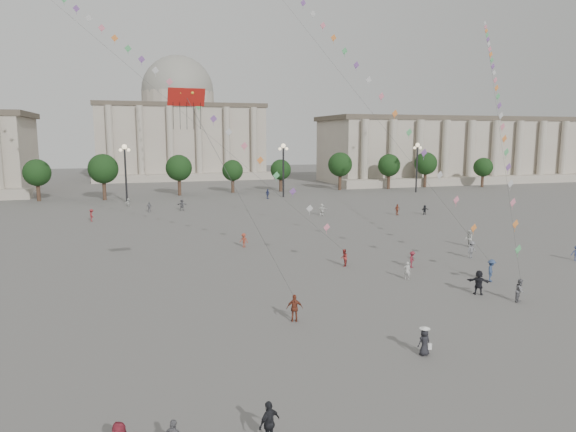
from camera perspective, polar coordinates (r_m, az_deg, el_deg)
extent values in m
plane|color=#5A5855|center=(33.55, 8.49, -12.45)|extent=(360.00, 360.00, 0.00)
cube|color=#AA9C8F|center=(151.75, 19.12, 6.85)|extent=(80.00, 22.00, 16.00)
cube|color=brown|center=(151.76, 19.29, 10.09)|extent=(81.60, 22.44, 1.20)
cube|color=#AA9C8F|center=(141.78, 22.04, 3.74)|extent=(84.00, 4.00, 2.00)
cube|color=#AA9C8F|center=(158.79, -11.94, 7.94)|extent=(46.00, 30.00, 20.00)
cube|color=brown|center=(159.00, -12.07, 11.76)|extent=(46.92, 30.60, 1.20)
cube|color=#AA9C8F|center=(142.28, -11.24, 4.24)|extent=(48.30, 4.00, 2.00)
cylinder|color=#AA9C8F|center=(159.11, -12.09, 12.44)|extent=(21.00, 21.00, 5.00)
sphere|color=gray|center=(159.29, -12.12, 13.34)|extent=(21.00, 21.00, 21.00)
cylinder|color=#3C2A1E|center=(107.97, -25.43, 2.52)|extent=(0.70, 0.70, 3.52)
sphere|color=black|center=(107.68, -25.56, 4.46)|extent=(5.12, 5.12, 5.12)
cylinder|color=#3C2A1E|center=(106.80, -19.06, 2.83)|extent=(0.70, 0.70, 3.52)
sphere|color=black|center=(106.50, -19.16, 4.80)|extent=(5.12, 5.12, 5.12)
cylinder|color=#3C2A1E|center=(106.97, -12.62, 3.11)|extent=(0.70, 0.70, 3.52)
sphere|color=black|center=(106.67, -12.69, 5.08)|extent=(5.12, 5.12, 5.12)
cylinder|color=#3C2A1E|center=(108.47, -6.28, 3.35)|extent=(0.70, 0.70, 3.52)
sphere|color=black|center=(108.18, -6.31, 5.29)|extent=(5.12, 5.12, 5.12)
cylinder|color=#3C2A1E|center=(111.26, -0.18, 3.54)|extent=(0.70, 0.70, 3.52)
sphere|color=black|center=(110.98, -0.18, 5.43)|extent=(5.12, 5.12, 5.12)
cylinder|color=#3C2A1E|center=(115.24, 5.56, 3.69)|extent=(0.70, 0.70, 3.52)
sphere|color=black|center=(114.96, 5.59, 5.51)|extent=(5.12, 5.12, 5.12)
cylinder|color=#3C2A1E|center=(120.28, 10.87, 3.79)|extent=(0.70, 0.70, 3.52)
sphere|color=black|center=(120.02, 10.92, 5.54)|extent=(5.12, 5.12, 5.12)
cylinder|color=#3C2A1E|center=(126.27, 15.72, 3.85)|extent=(0.70, 0.70, 3.52)
sphere|color=black|center=(126.02, 15.79, 5.52)|extent=(5.12, 5.12, 5.12)
cylinder|color=#3C2A1E|center=(133.07, 20.10, 3.88)|extent=(0.70, 0.70, 3.52)
sphere|color=black|center=(132.84, 20.18, 5.46)|extent=(5.12, 5.12, 5.12)
cylinder|color=#262628|center=(98.47, -17.58, 4.32)|extent=(0.36, 0.36, 10.00)
sphere|color=#FFE5B2|center=(98.23, -17.72, 7.34)|extent=(0.90, 0.90, 0.90)
sphere|color=#FFE5B2|center=(98.25, -18.12, 6.98)|extent=(0.60, 0.60, 0.60)
sphere|color=#FFE5B2|center=(98.23, -17.30, 7.01)|extent=(0.60, 0.60, 0.60)
cylinder|color=#262628|center=(102.50, -0.52, 4.90)|extent=(0.36, 0.36, 10.00)
sphere|color=#FFE5B2|center=(102.27, -0.52, 7.81)|extent=(0.90, 0.90, 0.90)
sphere|color=#FFE5B2|center=(102.09, -0.90, 7.47)|extent=(0.60, 0.60, 0.60)
sphere|color=#FFE5B2|center=(102.48, -0.14, 7.47)|extent=(0.60, 0.60, 0.60)
cylinder|color=#262628|center=(114.53, 14.11, 5.05)|extent=(0.36, 0.36, 10.00)
sphere|color=#FFE5B2|center=(114.33, 14.21, 7.65)|extent=(0.90, 0.90, 0.90)
sphere|color=#FFE5B2|center=(113.98, 13.89, 7.36)|extent=(0.60, 0.60, 0.60)
sphere|color=#FFE5B2|center=(114.70, 14.50, 7.35)|extent=(0.60, 0.60, 0.60)
imported|color=navy|center=(99.95, -2.29, 2.47)|extent=(1.18, 1.08, 1.94)
imported|color=black|center=(42.55, 20.43, -6.93)|extent=(1.79, 1.50, 1.93)
imported|color=silver|center=(92.85, -17.31, 1.45)|extent=(1.23, 1.38, 1.52)
imported|color=slate|center=(54.61, 19.76, -3.54)|extent=(1.27, 0.92, 1.77)
imported|color=white|center=(79.04, 3.78, 0.71)|extent=(1.72, 1.43, 1.85)
imported|color=maroon|center=(49.27, 13.64, -4.71)|extent=(1.11, 1.12, 1.55)
imported|color=black|center=(82.70, 14.95, 0.67)|extent=(1.45, 0.73, 1.50)
imported|color=slate|center=(86.04, -11.70, 1.22)|extent=(1.81, 1.00, 1.86)
imported|color=#B4B4AF|center=(45.21, 13.10, -5.92)|extent=(0.67, 0.64, 1.55)
imported|color=slate|center=(85.51, -15.17, 0.96)|extent=(0.95, 0.43, 1.60)
imported|color=maroon|center=(78.68, -20.98, 0.08)|extent=(0.98, 1.30, 1.78)
imported|color=#9F3F2B|center=(56.68, -4.93, -2.70)|extent=(1.15, 1.11, 1.57)
imported|color=brown|center=(81.13, 12.03, 0.70)|extent=(1.08, 0.65, 1.71)
imported|color=silver|center=(60.06, 19.44, -2.36)|extent=(0.91, 1.06, 1.91)
imported|color=brown|center=(34.35, 0.75, -10.19)|extent=(1.16, 0.70, 1.84)
imported|color=black|center=(21.90, -2.09, -22.00)|extent=(1.15, 0.93, 1.83)
imported|color=#9C2E2A|center=(48.60, 6.24, -4.64)|extent=(0.95, 1.01, 1.65)
imported|color=navy|center=(46.65, 21.66, -5.65)|extent=(1.33, 1.39, 1.89)
imported|color=slate|center=(41.88, 24.40, -7.55)|extent=(1.07, 1.02, 1.75)
imported|color=black|center=(30.43, 14.91, -13.38)|extent=(0.81, 0.58, 1.55)
cone|color=white|center=(30.13, 14.98, -11.89)|extent=(0.52, 0.52, 0.14)
cylinder|color=white|center=(30.15, 14.98, -12.00)|extent=(0.60, 0.60, 0.02)
cube|color=white|center=(30.53, 15.46, -13.79)|extent=(0.22, 0.10, 0.35)
cube|color=#AD1812|center=(31.78, -11.23, 12.84)|extent=(2.24, 0.72, 1.02)
cube|color=#1A923D|center=(31.73, -11.88, 13.28)|extent=(0.37, 0.22, 0.34)
cube|color=#1B3696|center=(31.80, -10.59, 13.30)|extent=(0.37, 0.22, 0.34)
sphere|color=gold|center=(31.69, -11.87, 13.28)|extent=(0.20, 0.20, 0.20)
sphere|color=gold|center=(31.76, -10.58, 13.31)|extent=(0.20, 0.20, 0.20)
cylinder|color=#3F3F3F|center=(32.18, -4.98, 1.47)|extent=(0.02, 0.02, 14.44)
cylinder|color=#3F3F3F|center=(59.20, -16.58, 15.06)|extent=(0.02, 0.02, 58.60)
cube|color=pink|center=(48.57, 4.33, -1.26)|extent=(0.76, 0.25, 0.76)
cube|color=silver|center=(48.91, 2.42, 0.84)|extent=(0.76, 0.25, 0.76)
cube|color=#8351A2|center=(49.38, 0.54, 2.75)|extent=(0.76, 0.25, 0.76)
cube|color=#55B96E|center=(49.95, -1.30, 4.54)|extent=(0.76, 0.25, 0.76)
cube|color=orange|center=(50.63, -3.11, 6.21)|extent=(0.76, 0.25, 0.76)
cube|color=pink|center=(51.40, -4.87, 7.78)|extent=(0.76, 0.25, 0.76)
cube|color=silver|center=(52.25, -6.60, 9.26)|extent=(0.76, 0.25, 0.76)
cube|color=#8351A2|center=(53.19, -8.27, 10.64)|extent=(0.76, 0.25, 0.76)
cube|color=#55B96E|center=(54.19, -9.91, 11.95)|extent=(0.76, 0.25, 0.76)
cube|color=orange|center=(55.26, -11.49, 13.17)|extent=(0.76, 0.25, 0.76)
cube|color=pink|center=(56.39, -13.03, 14.32)|extent=(0.76, 0.25, 0.76)
cube|color=silver|center=(57.57, -14.52, 15.40)|extent=(0.76, 0.25, 0.76)
cube|color=#8351A2|center=(58.81, -15.96, 16.40)|extent=(0.76, 0.25, 0.76)
cube|color=#55B96E|center=(60.10, -17.35, 17.35)|extent=(0.76, 0.25, 0.76)
cube|color=orange|center=(61.43, -18.70, 18.23)|extent=(0.76, 0.25, 0.76)
cube|color=pink|center=(62.80, -20.00, 19.05)|extent=(0.76, 0.25, 0.76)
cube|color=silver|center=(64.21, -21.26, 19.82)|extent=(0.76, 0.25, 0.76)
cube|color=#8351A2|center=(65.66, -22.47, 20.54)|extent=(0.76, 0.25, 0.76)
cylinder|color=#3F3F3F|center=(65.81, 1.69, 20.39)|extent=(0.02, 0.02, 72.34)
cube|color=orange|center=(47.05, 19.94, -1.25)|extent=(0.76, 0.25, 0.76)
cube|color=pink|center=(47.88, 18.20, 1.72)|extent=(0.76, 0.25, 0.76)
cube|color=silver|center=(48.88, 16.51, 4.39)|extent=(0.76, 0.25, 0.76)
cube|color=#8351A2|center=(50.03, 14.88, 6.81)|extent=(0.76, 0.25, 0.76)
cube|color=#55B96E|center=(51.31, 13.31, 9.04)|extent=(0.76, 0.25, 0.76)
cube|color=orange|center=(52.69, 11.80, 11.08)|extent=(0.76, 0.25, 0.76)
cube|color=pink|center=(54.17, 10.34, 12.97)|extent=(0.76, 0.25, 0.76)
cube|color=silver|center=(55.73, 8.95, 14.70)|extent=(0.76, 0.25, 0.76)
cube|color=#8351A2|center=(57.36, 7.61, 16.30)|extent=(0.76, 0.25, 0.76)
cube|color=#55B96E|center=(59.06, 6.32, 17.77)|extent=(0.76, 0.25, 0.76)
cube|color=orange|center=(60.82, 5.09, 19.12)|extent=(0.76, 0.25, 0.76)
cube|color=pink|center=(62.63, 3.91, 20.37)|extent=(0.76, 0.25, 0.76)
cube|color=silver|center=(64.48, 2.78, 21.53)|extent=(0.76, 0.25, 0.76)
cube|color=#8351A2|center=(66.37, 1.70, 22.59)|extent=(0.76, 0.25, 0.76)
cylinder|color=#3F3F3F|center=(68.74, 22.08, 11.70)|extent=(0.02, 0.02, 64.16)
cube|color=#55B96E|center=(43.55, 24.21, -3.38)|extent=(0.76, 0.25, 0.76)
cube|color=orange|center=(45.58, 23.96, -0.81)|extent=(0.76, 0.25, 0.76)
cube|color=pink|center=(47.71, 23.72, 1.39)|extent=(0.76, 0.25, 0.76)
cube|color=silver|center=(49.91, 23.50, 3.32)|extent=(0.76, 0.25, 0.76)
cube|color=#8351A2|center=(52.17, 23.29, 5.03)|extent=(0.76, 0.25, 0.76)
cube|color=#55B96E|center=(54.47, 23.09, 6.56)|extent=(0.76, 0.25, 0.76)
cube|color=orange|center=(56.81, 22.91, 7.92)|extent=(0.76, 0.25, 0.76)
cube|color=pink|center=(59.17, 22.74, 9.15)|extent=(0.76, 0.25, 0.76)
cube|color=silver|center=(61.57, 22.58, 10.27)|extent=(0.76, 0.25, 0.76)
cube|color=#8351A2|center=(63.98, 22.43, 11.28)|extent=(0.76, 0.25, 0.76)
cube|color=#55B96E|center=(66.41, 22.29, 12.20)|extent=(0.76, 0.25, 0.76)
cube|color=orange|center=(68.85, 22.16, 13.05)|extent=(0.76, 0.25, 0.76)
cube|color=pink|center=(71.31, 22.04, 13.82)|extent=(0.76, 0.25, 0.76)
cube|color=silver|center=(73.78, 21.92, 14.53)|extent=(0.76, 0.25, 0.76)
cube|color=#8351A2|center=(76.26, 21.81, 15.19)|extent=(0.76, 0.25, 0.76)
cube|color=#55B96E|center=(78.75, 21.71, 15.80)|extent=(0.76, 0.25, 0.76)
cube|color=orange|center=(81.24, 21.61, 16.36)|extent=(0.76, 0.25, 0.76)
cube|color=pink|center=(83.74, 21.51, 16.88)|extent=(0.76, 0.25, 0.76)
cube|color=silver|center=(86.25, 21.42, 17.37)|extent=(0.76, 0.25, 0.76)
cube|color=#8351A2|center=(88.76, 21.34, 17.82)|extent=(0.76, 0.25, 0.76)
cube|color=#55B96E|center=(91.27, 21.25, 18.25)|extent=(0.76, 0.25, 0.76)
cube|color=orange|center=(93.79, 21.18, 18.64)|extent=(0.76, 0.25, 0.76)
cube|color=pink|center=(96.31, 21.10, 19.02)|extent=(0.76, 0.25, 0.76)
cube|color=silver|center=(98.84, 21.03, 19.36)|extent=(0.76, 0.25, 0.76)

